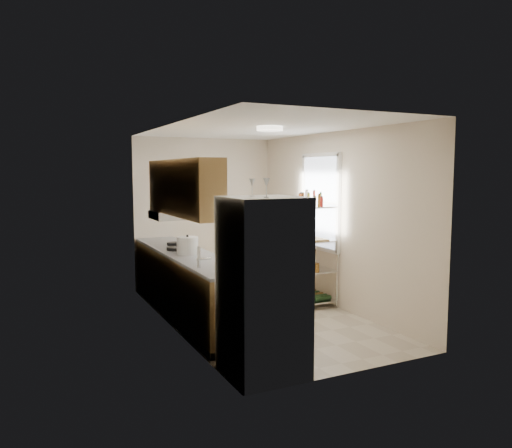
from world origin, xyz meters
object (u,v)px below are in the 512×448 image
(frying_pan_large, at_px, (176,249))
(cutting_board, at_px, (313,239))
(espresso_machine, at_px, (306,226))
(refrigerator, at_px, (263,287))
(rice_cooker, at_px, (188,246))

(frying_pan_large, bearing_deg, cutting_board, -19.59)
(espresso_machine, bearing_deg, refrigerator, -129.52)
(rice_cooker, xyz_separation_m, frying_pan_large, (-0.05, 0.40, -0.09))
(refrigerator, bearing_deg, frying_pan_large, 92.63)
(refrigerator, distance_m, frying_pan_large, 2.54)
(refrigerator, xyz_separation_m, frying_pan_large, (-0.12, 2.54, 0.04))
(cutting_board, bearing_deg, rice_cooker, 172.15)
(espresso_machine, bearing_deg, cutting_board, -109.86)
(frying_pan_large, bearing_deg, refrigerator, -87.91)
(rice_cooker, xyz_separation_m, espresso_machine, (2.02, 0.23, 0.15))
(rice_cooker, height_order, cutting_board, rice_cooker)
(refrigerator, xyz_separation_m, espresso_machine, (1.95, 2.38, 0.28))
(refrigerator, height_order, rice_cooker, refrigerator)
(frying_pan_large, relative_size, espresso_machine, 0.86)
(refrigerator, xyz_separation_m, rice_cooker, (-0.07, 2.14, 0.13))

